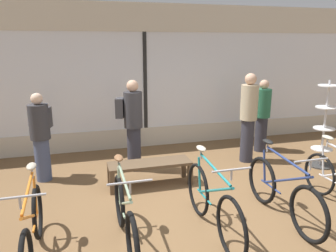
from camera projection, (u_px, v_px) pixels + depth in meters
name	position (u px, v px, depth m)	size (l,w,h in m)	color
ground_plane	(193.00, 212.00, 4.73)	(24.00, 24.00, 0.00)	brown
shop_back_wall	(145.00, 76.00, 7.34)	(12.00, 0.08, 3.20)	beige
bicycle_far_left	(32.00, 231.00, 3.57)	(0.46, 1.71, 1.02)	black
bicycle_left	(125.00, 217.00, 3.85)	(0.46, 1.69, 1.03)	black
bicycle_center	(212.00, 203.00, 4.12)	(0.46, 1.77, 1.05)	black
bicycle_right	(282.00, 193.00, 4.45)	(0.46, 1.76, 1.04)	black
accessory_rack	(324.00, 132.00, 6.32)	(0.48, 0.48, 1.69)	#333333
display_bench	(150.00, 166.00, 5.53)	(1.40, 0.44, 0.41)	brown
customer_near_rack	(261.00, 113.00, 7.20)	(0.52, 0.56, 1.60)	#2D2D38
customer_by_window	(132.00, 123.00, 6.07)	(0.55, 0.43, 1.72)	#2D2D38
customer_mid_floor	(248.00, 116.00, 6.52)	(0.36, 0.36, 1.80)	#2D2D38
customer_near_bench	(41.00, 134.00, 5.64)	(0.42, 0.54, 1.56)	#424C6B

